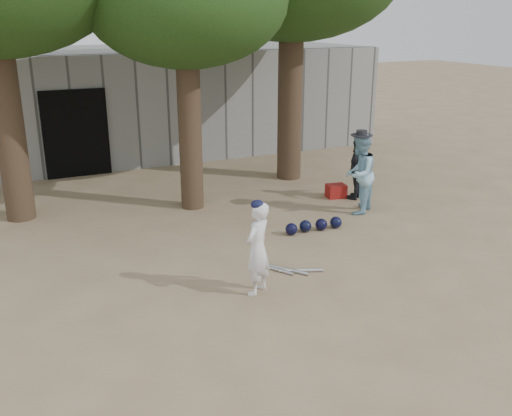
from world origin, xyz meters
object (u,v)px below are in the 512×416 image
spectator_dark (357,169)px  red_bag (336,191)px  spectator_blue (359,174)px  boy_player (257,249)px

spectator_dark → red_bag: (-0.36, 0.26, -0.54)m
spectator_blue → red_bag: bearing=-137.6°
spectator_blue → spectator_dark: bearing=-161.8°
spectator_blue → red_bag: 1.28m
boy_player → red_bag: bearing=-171.6°
red_bag → spectator_blue: bearing=-98.7°
spectator_dark → red_bag: spectator_dark is taller
red_bag → boy_player: bearing=-136.2°
spectator_blue → spectator_dark: size_ratio=1.20×
spectator_dark → red_bag: size_ratio=3.31×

